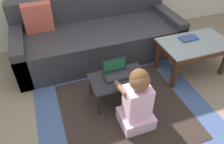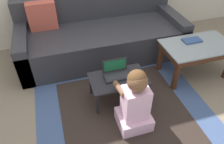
{
  "view_description": "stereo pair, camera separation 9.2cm",
  "coord_description": "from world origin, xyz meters",
  "px_view_note": "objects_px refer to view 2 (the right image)",
  "views": [
    {
      "loc": [
        -0.55,
        -1.64,
        1.83
      ],
      "look_at": [
        0.06,
        0.04,
        0.36
      ],
      "focal_mm": 35.0,
      "sensor_mm": 36.0,
      "label": 1
    },
    {
      "loc": [
        -0.46,
        -1.67,
        1.83
      ],
      "look_at": [
        0.06,
        0.04,
        0.36
      ],
      "focal_mm": 35.0,
      "sensor_mm": 36.0,
      "label": 2
    }
  ],
  "objects_px": {
    "person_seated": "(135,103)",
    "couch": "(100,35)",
    "laptop": "(116,73)",
    "book_on_table": "(192,40)",
    "coffee_table": "(197,50)",
    "computer_mouse": "(138,75)",
    "laptop_desk": "(118,80)"
  },
  "relations": [
    {
      "from": "person_seated",
      "to": "couch",
      "type": "bearing_deg",
      "value": 89.32
    },
    {
      "from": "person_seated",
      "to": "laptop",
      "type": "bearing_deg",
      "value": 95.43
    },
    {
      "from": "person_seated",
      "to": "book_on_table",
      "type": "xyz_separation_m",
      "value": [
        0.99,
        0.64,
        0.13
      ]
    },
    {
      "from": "couch",
      "to": "coffee_table",
      "type": "xyz_separation_m",
      "value": [
        1.0,
        -0.82,
        0.08
      ]
    },
    {
      "from": "coffee_table",
      "to": "book_on_table",
      "type": "height_order",
      "value": "book_on_table"
    },
    {
      "from": "couch",
      "to": "computer_mouse",
      "type": "distance_m",
      "value": 1.03
    },
    {
      "from": "book_on_table",
      "to": "coffee_table",
      "type": "bearing_deg",
      "value": -70.04
    },
    {
      "from": "laptop",
      "to": "coffee_table",
      "type": "bearing_deg",
      "value": 5.88
    },
    {
      "from": "computer_mouse",
      "to": "person_seated",
      "type": "relative_size",
      "value": 0.13
    },
    {
      "from": "laptop",
      "to": "couch",
      "type": "bearing_deg",
      "value": 86.45
    },
    {
      "from": "laptop_desk",
      "to": "book_on_table",
      "type": "bearing_deg",
      "value": 13.92
    },
    {
      "from": "couch",
      "to": "person_seated",
      "type": "bearing_deg",
      "value": -90.68
    },
    {
      "from": "laptop_desk",
      "to": "laptop",
      "type": "bearing_deg",
      "value": 98.74
    },
    {
      "from": "laptop",
      "to": "person_seated",
      "type": "height_order",
      "value": "person_seated"
    },
    {
      "from": "laptop_desk",
      "to": "person_seated",
      "type": "distance_m",
      "value": 0.39
    },
    {
      "from": "couch",
      "to": "coffee_table",
      "type": "relative_size",
      "value": 2.65
    },
    {
      "from": "couch",
      "to": "book_on_table",
      "type": "xyz_separation_m",
      "value": [
        0.97,
        -0.73,
        0.17
      ]
    },
    {
      "from": "coffee_table",
      "to": "laptop",
      "type": "relative_size",
      "value": 3.0
    },
    {
      "from": "computer_mouse",
      "to": "book_on_table",
      "type": "distance_m",
      "value": 0.87
    },
    {
      "from": "laptop_desk",
      "to": "person_seated",
      "type": "bearing_deg",
      "value": -84.99
    },
    {
      "from": "book_on_table",
      "to": "laptop",
      "type": "bearing_deg",
      "value": -168.77
    },
    {
      "from": "laptop_desk",
      "to": "person_seated",
      "type": "relative_size",
      "value": 0.89
    },
    {
      "from": "coffee_table",
      "to": "computer_mouse",
      "type": "distance_m",
      "value": 0.87
    },
    {
      "from": "laptop",
      "to": "book_on_table",
      "type": "xyz_separation_m",
      "value": [
        1.03,
        0.2,
        0.11
      ]
    },
    {
      "from": "computer_mouse",
      "to": "laptop",
      "type": "bearing_deg",
      "value": 159.61
    },
    {
      "from": "couch",
      "to": "laptop_desk",
      "type": "distance_m",
      "value": 0.98
    },
    {
      "from": "couch",
      "to": "computer_mouse",
      "type": "height_order",
      "value": "couch"
    },
    {
      "from": "laptop_desk",
      "to": "person_seated",
      "type": "xyz_separation_m",
      "value": [
        0.03,
        -0.39,
        0.05
      ]
    },
    {
      "from": "laptop_desk",
      "to": "couch",
      "type": "bearing_deg",
      "value": 87.06
    },
    {
      "from": "book_on_table",
      "to": "laptop_desk",
      "type": "bearing_deg",
      "value": -166.08
    },
    {
      "from": "coffee_table",
      "to": "book_on_table",
      "type": "bearing_deg",
      "value": 109.96
    },
    {
      "from": "laptop",
      "to": "person_seated",
      "type": "xyz_separation_m",
      "value": [
        0.04,
        -0.44,
        -0.02
      ]
    }
  ]
}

